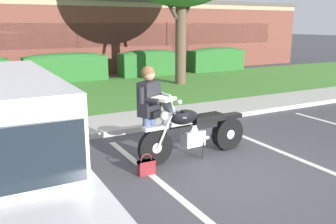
{
  "coord_description": "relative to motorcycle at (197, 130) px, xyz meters",
  "views": [
    {
      "loc": [
        -3.55,
        -4.36,
        2.37
      ],
      "look_at": [
        -0.6,
        1.12,
        0.85
      ],
      "focal_mm": 38.48,
      "sensor_mm": 36.0,
      "label": 1
    }
  ],
  "objects": [
    {
      "name": "ground_plane",
      "position": [
        0.09,
        -0.93,
        -0.49
      ],
      "size": [
        140.0,
        140.0,
        0.0
      ],
      "primitive_type": "plane",
      "color": "#424247"
    },
    {
      "name": "curb_strip",
      "position": [
        0.09,
        1.97,
        -0.43
      ],
      "size": [
        60.0,
        0.2,
        0.12
      ],
      "primitive_type": "cube",
      "color": "#B7B2A8",
      "rests_on": "ground"
    },
    {
      "name": "concrete_walk",
      "position": [
        0.09,
        2.82,
        -0.45
      ],
      "size": [
        60.0,
        1.5,
        0.08
      ],
      "primitive_type": "cube",
      "color": "#B7B2A8",
      "rests_on": "ground"
    },
    {
      "name": "grass_lawn",
      "position": [
        0.09,
        6.75,
        -0.46
      ],
      "size": [
        60.0,
        6.36,
        0.06
      ],
      "primitive_type": "cube",
      "color": "#478433",
      "rests_on": "ground"
    },
    {
      "name": "stall_stripe_0",
      "position": [
        -1.13,
        -0.73,
        -0.49
      ],
      "size": [
        0.13,
        4.4,
        0.01
      ],
      "primitive_type": "cube",
      "rotation": [
        0.0,
        0.0,
        0.0
      ],
      "color": "silver",
      "rests_on": "ground"
    },
    {
      "name": "stall_stripe_1",
      "position": [
        1.52,
        -0.73,
        -0.49
      ],
      "size": [
        0.13,
        4.4,
        0.01
      ],
      "primitive_type": "cube",
      "rotation": [
        0.0,
        0.0,
        0.0
      ],
      "color": "silver",
      "rests_on": "ground"
    },
    {
      "name": "motorcycle",
      "position": [
        0.0,
        0.0,
        0.0
      ],
      "size": [
        2.24,
        0.82,
        1.26
      ],
      "color": "black",
      "rests_on": "ground"
    },
    {
      "name": "rider_person",
      "position": [
        -0.92,
        0.06,
        0.52
      ],
      "size": [
        0.58,
        0.67,
        1.7
      ],
      "color": "black",
      "rests_on": "ground"
    },
    {
      "name": "handbag",
      "position": [
        -1.19,
        -0.34,
        -0.34
      ],
      "size": [
        0.28,
        0.13,
        0.36
      ],
      "color": "maroon",
      "rests_on": "ground"
    },
    {
      "name": "hedge_center_left",
      "position": [
        -0.1,
        9.89,
        0.16
      ],
      "size": [
        3.35,
        0.9,
        1.24
      ],
      "color": "#286028",
      "rests_on": "ground"
    },
    {
      "name": "hedge_center_right",
      "position": [
        3.7,
        9.89,
        0.16
      ],
      "size": [
        2.77,
        0.9,
        1.24
      ],
      "color": "#286028",
      "rests_on": "ground"
    },
    {
      "name": "hedge_right",
      "position": [
        7.5,
        9.89,
        0.16
      ],
      "size": [
        3.0,
        0.9,
        1.24
      ],
      "color": "#286028",
      "rests_on": "ground"
    },
    {
      "name": "brick_building",
      "position": [
        0.79,
        15.92,
        1.33
      ],
      "size": [
        27.29,
        9.41,
        3.63
      ],
      "color": "brown",
      "rests_on": "ground"
    }
  ]
}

